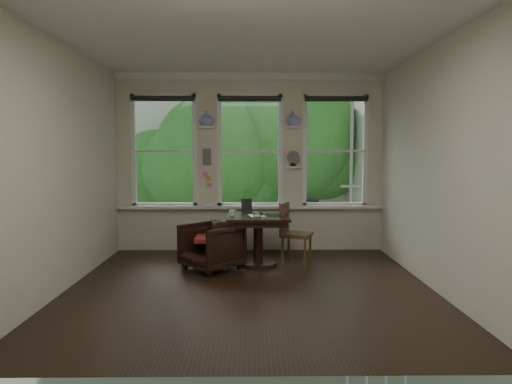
{
  "coord_description": "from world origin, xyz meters",
  "views": [
    {
      "loc": [
        0.01,
        -5.54,
        1.69
      ],
      "look_at": [
        0.09,
        0.9,
        1.12
      ],
      "focal_mm": 32.0,
      "sensor_mm": 36.0,
      "label": 1
    }
  ],
  "objects_px": {
    "table": "(258,240)",
    "armchair_left": "(211,247)",
    "mug": "(233,213)",
    "laptop": "(270,215)",
    "side_chair_right": "(297,234)"
  },
  "relations": [
    {
      "from": "mug",
      "to": "armchair_left",
      "type": "bearing_deg",
      "value": -149.98
    },
    {
      "from": "mug",
      "to": "laptop",
      "type": "bearing_deg",
      "value": 0.67
    },
    {
      "from": "armchair_left",
      "to": "laptop",
      "type": "relative_size",
      "value": 2.19
    },
    {
      "from": "armchair_left",
      "to": "laptop",
      "type": "xyz_separation_m",
      "value": [
        0.84,
        0.18,
        0.43
      ]
    },
    {
      "from": "table",
      "to": "laptop",
      "type": "height_order",
      "value": "laptop"
    },
    {
      "from": "armchair_left",
      "to": "table",
      "type": "bearing_deg",
      "value": 64.85
    },
    {
      "from": "laptop",
      "to": "mug",
      "type": "xyz_separation_m",
      "value": [
        -0.54,
        -0.01,
        0.03
      ]
    },
    {
      "from": "side_chair_right",
      "to": "laptop",
      "type": "xyz_separation_m",
      "value": [
        -0.41,
        -0.1,
        0.3
      ]
    },
    {
      "from": "table",
      "to": "side_chair_right",
      "type": "distance_m",
      "value": 0.59
    },
    {
      "from": "table",
      "to": "side_chair_right",
      "type": "height_order",
      "value": "side_chair_right"
    },
    {
      "from": "side_chair_right",
      "to": "laptop",
      "type": "bearing_deg",
      "value": 124.49
    },
    {
      "from": "laptop",
      "to": "mug",
      "type": "distance_m",
      "value": 0.54
    },
    {
      "from": "armchair_left",
      "to": "side_chair_right",
      "type": "height_order",
      "value": "side_chair_right"
    },
    {
      "from": "table",
      "to": "armchair_left",
      "type": "bearing_deg",
      "value": -161.26
    },
    {
      "from": "armchair_left",
      "to": "mug",
      "type": "distance_m",
      "value": 0.58
    }
  ]
}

